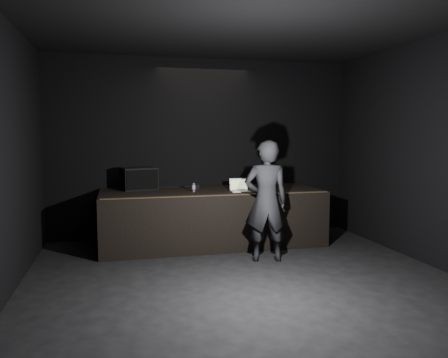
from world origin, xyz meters
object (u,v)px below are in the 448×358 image
object	(u,v)px
stage_riser	(212,217)
laptop	(239,188)
beer_can	(194,187)
person	(266,201)
stage_monitor	(139,179)

from	to	relation	value
stage_riser	laptop	size ratio (longest dim) A/B	11.97
beer_can	person	bearing A→B (deg)	-49.13
stage_riser	beer_can	size ratio (longest dim) A/B	25.65
stage_monitor	laptop	xyz separation A→B (m)	(1.75, -0.65, -0.15)
stage_monitor	person	world-z (taller)	person
laptop	person	xyz separation A→B (m)	(0.16, -1.00, -0.09)
person	beer_can	bearing A→B (deg)	-39.84
beer_can	person	size ratio (longest dim) A/B	0.08
beer_can	person	xyz separation A→B (m)	(0.98, -1.13, -0.11)
stage_monitor	laptop	world-z (taller)	stage_monitor
laptop	beer_can	size ratio (longest dim) A/B	2.14
stage_riser	stage_monitor	world-z (taller)	stage_monitor
stage_riser	beer_can	bearing A→B (deg)	-158.15
stage_monitor	beer_can	xyz separation A→B (m)	(0.93, -0.53, -0.13)
stage_monitor	person	size ratio (longest dim) A/B	0.36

